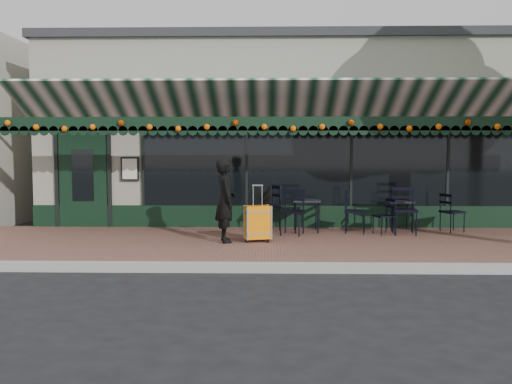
{
  "coord_description": "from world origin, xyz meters",
  "views": [
    {
      "loc": [
        -0.49,
        -8.48,
        1.9
      ],
      "look_at": [
        -0.73,
        1.6,
        1.14
      ],
      "focal_mm": 38.0,
      "sensor_mm": 36.0,
      "label": 1
    }
  ],
  "objects_px": {
    "cafe_table_b": "(306,203)",
    "chair_b_left": "(268,207)",
    "chair_a_right": "(452,212)",
    "chair_b_right": "(355,212)",
    "chair_a_front": "(405,211)",
    "chair_b_front": "(292,212)",
    "woman": "(225,201)",
    "suitcase": "(258,223)",
    "chair_a_left": "(384,216)",
    "cafe_table_a": "(400,204)"
  },
  "relations": [
    {
      "from": "chair_a_front",
      "to": "cafe_table_b",
      "type": "bearing_deg",
      "value": 175.36
    },
    {
      "from": "chair_a_right",
      "to": "chair_a_front",
      "type": "xyz_separation_m",
      "value": [
        -1.14,
        -0.43,
        0.08
      ]
    },
    {
      "from": "cafe_table_a",
      "to": "chair_a_right",
      "type": "xyz_separation_m",
      "value": [
        1.09,
        -0.23,
        -0.16
      ]
    },
    {
      "from": "cafe_table_a",
      "to": "chair_b_right",
      "type": "height_order",
      "value": "chair_b_right"
    },
    {
      "from": "woman",
      "to": "chair_a_right",
      "type": "xyz_separation_m",
      "value": [
        4.84,
        1.45,
        -0.38
      ]
    },
    {
      "from": "chair_b_left",
      "to": "suitcase",
      "type": "bearing_deg",
      "value": -29.1
    },
    {
      "from": "woman",
      "to": "chair_a_front",
      "type": "distance_m",
      "value": 3.85
    },
    {
      "from": "chair_a_right",
      "to": "chair_b_right",
      "type": "relative_size",
      "value": 0.93
    },
    {
      "from": "chair_a_right",
      "to": "chair_b_right",
      "type": "xyz_separation_m",
      "value": [
        -2.15,
        -0.24,
        0.03
      ]
    },
    {
      "from": "woman",
      "to": "cafe_table_a",
      "type": "xyz_separation_m",
      "value": [
        3.75,
        1.67,
        -0.22
      ]
    },
    {
      "from": "cafe_table_b",
      "to": "chair_b_front",
      "type": "distance_m",
      "value": 0.56
    },
    {
      "from": "chair_b_right",
      "to": "suitcase",
      "type": "bearing_deg",
      "value": 131.11
    },
    {
      "from": "woman",
      "to": "suitcase",
      "type": "distance_m",
      "value": 0.76
    },
    {
      "from": "woman",
      "to": "chair_a_left",
      "type": "distance_m",
      "value": 3.46
    },
    {
      "from": "chair_a_front",
      "to": "chair_b_right",
      "type": "relative_size",
      "value": 1.1
    },
    {
      "from": "chair_a_right",
      "to": "chair_b_left",
      "type": "relative_size",
      "value": 0.85
    },
    {
      "from": "chair_a_right",
      "to": "chair_a_front",
      "type": "height_order",
      "value": "chair_a_front"
    },
    {
      "from": "suitcase",
      "to": "chair_b_left",
      "type": "bearing_deg",
      "value": 66.76
    },
    {
      "from": "cafe_table_b",
      "to": "chair_a_front",
      "type": "relative_size",
      "value": 0.7
    },
    {
      "from": "cafe_table_a",
      "to": "chair_a_right",
      "type": "bearing_deg",
      "value": -11.66
    },
    {
      "from": "chair_b_right",
      "to": "chair_b_front",
      "type": "distance_m",
      "value": 1.4
    },
    {
      "from": "cafe_table_b",
      "to": "chair_b_right",
      "type": "relative_size",
      "value": 0.77
    },
    {
      "from": "woman",
      "to": "cafe_table_b",
      "type": "bearing_deg",
      "value": -64.52
    },
    {
      "from": "suitcase",
      "to": "chair_a_left",
      "type": "height_order",
      "value": "suitcase"
    },
    {
      "from": "chair_a_left",
      "to": "cafe_table_b",
      "type": "bearing_deg",
      "value": -121.99
    },
    {
      "from": "cafe_table_b",
      "to": "chair_b_left",
      "type": "relative_size",
      "value": 0.7
    },
    {
      "from": "chair_a_left",
      "to": "chair_a_front",
      "type": "bearing_deg",
      "value": 66.48
    },
    {
      "from": "chair_a_right",
      "to": "chair_a_front",
      "type": "bearing_deg",
      "value": 90.64
    },
    {
      "from": "suitcase",
      "to": "chair_b_right",
      "type": "distance_m",
      "value": 2.39
    },
    {
      "from": "cafe_table_a",
      "to": "chair_b_right",
      "type": "relative_size",
      "value": 0.71
    },
    {
      "from": "suitcase",
      "to": "cafe_table_a",
      "type": "distance_m",
      "value": 3.54
    },
    {
      "from": "chair_a_right",
      "to": "chair_b_front",
      "type": "distance_m",
      "value": 3.56
    },
    {
      "from": "woman",
      "to": "chair_a_front",
      "type": "xyz_separation_m",
      "value": [
        3.7,
        1.02,
        -0.3
      ]
    },
    {
      "from": "chair_b_right",
      "to": "cafe_table_b",
      "type": "bearing_deg",
      "value": 93.33
    },
    {
      "from": "cafe_table_b",
      "to": "chair_b_front",
      "type": "height_order",
      "value": "chair_b_front"
    },
    {
      "from": "chair_b_front",
      "to": "chair_a_left",
      "type": "bearing_deg",
      "value": 19.8
    },
    {
      "from": "suitcase",
      "to": "cafe_table_a",
      "type": "relative_size",
      "value": 1.68
    },
    {
      "from": "suitcase",
      "to": "cafe_table_b",
      "type": "distance_m",
      "value": 1.7
    },
    {
      "from": "chair_a_right",
      "to": "woman",
      "type": "bearing_deg",
      "value": 86.67
    },
    {
      "from": "chair_a_left",
      "to": "cafe_table_a",
      "type": "bearing_deg",
      "value": 122.05
    },
    {
      "from": "cafe_table_b",
      "to": "chair_b_left",
      "type": "height_order",
      "value": "chair_b_left"
    },
    {
      "from": "chair_a_left",
      "to": "chair_b_left",
      "type": "xyz_separation_m",
      "value": [
        -2.46,
        0.65,
        0.12
      ]
    },
    {
      "from": "chair_a_left",
      "to": "chair_a_front",
      "type": "xyz_separation_m",
      "value": [
        0.43,
        -0.02,
        0.12
      ]
    },
    {
      "from": "suitcase",
      "to": "chair_b_front",
      "type": "bearing_deg",
      "value": 34.97
    },
    {
      "from": "woman",
      "to": "cafe_table_b",
      "type": "relative_size",
      "value": 2.29
    },
    {
      "from": "suitcase",
      "to": "chair_a_front",
      "type": "height_order",
      "value": "suitcase"
    },
    {
      "from": "cafe_table_b",
      "to": "chair_a_right",
      "type": "height_order",
      "value": "chair_a_right"
    },
    {
      "from": "chair_a_right",
      "to": "chair_a_front",
      "type": "relative_size",
      "value": 0.85
    },
    {
      "from": "woman",
      "to": "chair_a_front",
      "type": "relative_size",
      "value": 1.6
    },
    {
      "from": "cafe_table_b",
      "to": "chair_a_right",
      "type": "relative_size",
      "value": 0.83
    }
  ]
}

